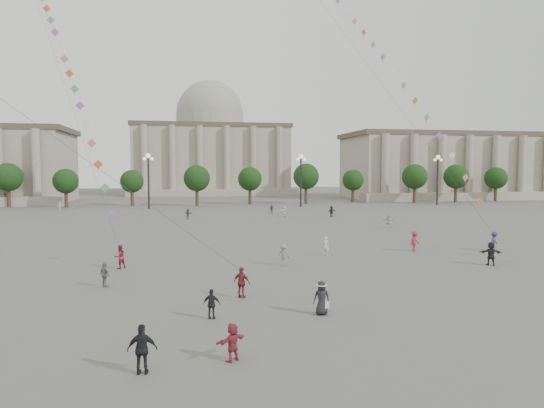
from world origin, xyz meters
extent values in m
plane|color=#514F4C|center=(0.00, 0.00, 0.00)|extent=(360.00, 360.00, 0.00)
cube|color=#A19487|center=(75.00, 95.00, 8.00)|extent=(80.00, 22.00, 16.00)
cube|color=#4F433A|center=(75.00, 95.00, 16.60)|extent=(81.60, 22.44, 1.20)
cube|color=#A19487|center=(75.00, 82.00, 1.00)|extent=(84.00, 4.00, 2.00)
cube|color=#A19487|center=(0.00, 130.00, 10.00)|extent=(46.00, 30.00, 20.00)
cube|color=#4F433A|center=(0.00, 130.00, 20.60)|extent=(46.92, 30.60, 1.20)
cube|color=#A19487|center=(0.00, 113.00, 1.00)|extent=(48.30, 4.00, 2.00)
cylinder|color=#A19487|center=(0.00, 130.00, 22.50)|extent=(21.00, 21.00, 5.00)
sphere|color=gray|center=(0.00, 130.00, 25.00)|extent=(21.00, 21.00, 21.00)
cylinder|color=#332819|center=(-42.00, 78.00, 1.76)|extent=(0.70, 0.70, 3.52)
sphere|color=black|center=(-42.00, 78.00, 5.44)|extent=(5.12, 5.12, 5.12)
cylinder|color=#332819|center=(-30.00, 78.00, 1.76)|extent=(0.70, 0.70, 3.52)
sphere|color=black|center=(-30.00, 78.00, 5.44)|extent=(5.12, 5.12, 5.12)
cylinder|color=#332819|center=(-18.00, 78.00, 1.76)|extent=(0.70, 0.70, 3.52)
sphere|color=black|center=(-18.00, 78.00, 5.44)|extent=(5.12, 5.12, 5.12)
cylinder|color=#332819|center=(-6.00, 78.00, 1.76)|extent=(0.70, 0.70, 3.52)
sphere|color=black|center=(-6.00, 78.00, 5.44)|extent=(5.12, 5.12, 5.12)
cylinder|color=#332819|center=(6.00, 78.00, 1.76)|extent=(0.70, 0.70, 3.52)
sphere|color=black|center=(6.00, 78.00, 5.44)|extent=(5.12, 5.12, 5.12)
cylinder|color=#332819|center=(18.00, 78.00, 1.76)|extent=(0.70, 0.70, 3.52)
sphere|color=black|center=(18.00, 78.00, 5.44)|extent=(5.12, 5.12, 5.12)
cylinder|color=#332819|center=(30.00, 78.00, 1.76)|extent=(0.70, 0.70, 3.52)
sphere|color=black|center=(30.00, 78.00, 5.44)|extent=(5.12, 5.12, 5.12)
cylinder|color=#332819|center=(42.00, 78.00, 1.76)|extent=(0.70, 0.70, 3.52)
sphere|color=black|center=(42.00, 78.00, 5.44)|extent=(5.12, 5.12, 5.12)
cylinder|color=#332819|center=(54.00, 78.00, 1.76)|extent=(0.70, 0.70, 3.52)
sphere|color=black|center=(54.00, 78.00, 5.44)|extent=(5.12, 5.12, 5.12)
cylinder|color=#332819|center=(66.00, 78.00, 1.76)|extent=(0.70, 0.70, 3.52)
sphere|color=black|center=(66.00, 78.00, 5.44)|extent=(5.12, 5.12, 5.12)
cylinder|color=#262628|center=(-15.00, 70.00, 5.00)|extent=(0.36, 0.36, 10.00)
sphere|color=#FFE5B2|center=(-15.00, 70.00, 10.20)|extent=(0.90, 0.90, 0.90)
sphere|color=#FFE5B2|center=(-15.70, 70.00, 9.60)|extent=(0.60, 0.60, 0.60)
sphere|color=#FFE5B2|center=(-14.30, 70.00, 9.60)|extent=(0.60, 0.60, 0.60)
cylinder|color=#262628|center=(15.00, 70.00, 5.00)|extent=(0.36, 0.36, 10.00)
sphere|color=#FFE5B2|center=(15.00, 70.00, 10.20)|extent=(0.90, 0.90, 0.90)
sphere|color=#FFE5B2|center=(14.30, 70.00, 9.60)|extent=(0.60, 0.60, 0.60)
sphere|color=#FFE5B2|center=(15.70, 70.00, 9.60)|extent=(0.60, 0.60, 0.60)
cylinder|color=#262628|center=(45.00, 70.00, 5.00)|extent=(0.36, 0.36, 10.00)
sphere|color=#FFE5B2|center=(45.00, 70.00, 10.20)|extent=(0.90, 0.90, 0.90)
sphere|color=#FFE5B2|center=(44.30, 70.00, 9.60)|extent=(0.60, 0.60, 0.60)
sphere|color=#FFE5B2|center=(45.70, 70.00, 9.60)|extent=(0.60, 0.60, 0.60)
imported|color=navy|center=(6.35, 55.48, 0.80)|extent=(0.99, 0.57, 1.59)
imported|color=#232228|center=(15.52, 8.65, 0.94)|extent=(1.82, 1.00, 1.87)
imported|color=white|center=(7.37, 49.88, 0.90)|extent=(1.66, 1.43, 1.81)
imported|color=slate|center=(-0.66, 11.41, 0.85)|extent=(1.23, 0.90, 1.70)
imported|color=silver|center=(17.92, 33.53, 0.87)|extent=(1.68, 1.19, 1.75)
imported|color=maroon|center=(12.65, 15.83, 0.93)|extent=(1.39, 1.20, 1.86)
imported|color=black|center=(14.90, 48.74, 0.88)|extent=(1.67, 1.24, 1.75)
imported|color=beige|center=(-30.65, 68.00, 0.81)|extent=(0.39, 0.60, 1.63)
imported|color=#56575B|center=(-7.76, 49.07, 0.82)|extent=(1.48, 1.36, 1.65)
imported|color=silver|center=(4.00, 15.33, 0.82)|extent=(0.70, 0.71, 1.65)
imported|color=maroon|center=(-4.99, 2.46, 0.92)|extent=(1.14, 1.00, 1.84)
imported|color=black|center=(-6.96, -1.30, 0.77)|extent=(0.97, 0.60, 1.53)
imported|color=#9B2A3D|center=(-6.45, -6.86, 0.76)|extent=(1.42, 1.16, 1.52)
imported|color=slate|center=(-13.35, 6.63, 0.81)|extent=(0.92, 0.98, 1.62)
imported|color=black|center=(-9.85, -7.49, 0.94)|extent=(1.12, 0.53, 1.87)
imported|color=maroon|center=(-13.17, 12.55, 0.91)|extent=(1.12, 1.08, 1.82)
imported|color=navy|center=(19.97, 14.60, 0.91)|extent=(1.34, 1.26, 1.82)
imported|color=black|center=(-1.29, -1.58, 0.88)|extent=(0.87, 0.56, 1.77)
cone|color=white|center=(-1.29, -1.58, 1.62)|extent=(0.52, 0.52, 0.14)
cylinder|color=white|center=(-1.29, -1.58, 1.56)|extent=(0.60, 0.60, 0.02)
cube|color=white|center=(-1.04, -1.73, 0.55)|extent=(0.22, 0.10, 0.35)
cylinder|color=#3F3F3F|center=(-12.44, 2.14, 7.30)|extent=(0.02, 0.02, 18.77)
cylinder|color=#3F3F3F|center=(-22.63, 30.04, 23.14)|extent=(0.02, 0.02, 58.77)
cube|color=#9B61C3|center=(-13.84, 13.80, 4.05)|extent=(0.76, 0.25, 0.76)
cube|color=#53B579|center=(-14.52, 15.05, 6.09)|extent=(0.76, 0.25, 0.76)
cube|color=#D06331|center=(-15.20, 16.30, 7.98)|extent=(0.76, 0.25, 0.76)
cube|color=#D37085|center=(-15.87, 17.55, 9.78)|extent=(0.76, 0.25, 0.76)
cube|color=white|center=(-16.55, 18.80, 11.51)|extent=(0.76, 0.25, 0.76)
cube|color=#9B61C3|center=(-17.22, 20.04, 13.19)|extent=(0.76, 0.25, 0.76)
cube|color=#53B579|center=(-17.90, 21.29, 14.82)|extent=(0.76, 0.25, 0.76)
cube|color=#D06331|center=(-18.57, 22.54, 16.42)|extent=(0.76, 0.25, 0.76)
cube|color=#D37085|center=(-19.25, 23.79, 18.00)|extent=(0.76, 0.25, 0.76)
cube|color=white|center=(-19.93, 25.04, 19.54)|extent=(0.76, 0.25, 0.76)
cube|color=#9B61C3|center=(-20.60, 26.29, 21.06)|extent=(0.76, 0.25, 0.76)
cube|color=#53B579|center=(-21.28, 27.54, 22.57)|extent=(0.76, 0.25, 0.76)
cube|color=#D06331|center=(-21.95, 28.79, 24.05)|extent=(0.76, 0.25, 0.76)
cylinder|color=#3F3F3F|center=(10.82, 37.23, 27.95)|extent=(0.02, 0.02, 71.98)
cube|color=#D06331|center=(19.36, 16.11, 4.44)|extent=(0.76, 0.25, 0.76)
cube|color=#D37085|center=(18.75, 17.62, 6.79)|extent=(0.76, 0.25, 0.76)
cube|color=white|center=(18.14, 19.13, 8.97)|extent=(0.76, 0.25, 0.76)
cube|color=#9B61C3|center=(17.53, 20.64, 11.04)|extent=(0.76, 0.25, 0.76)
cube|color=#53B579|center=(16.92, 22.14, 13.03)|extent=(0.76, 0.25, 0.76)
cube|color=#D06331|center=(16.31, 23.65, 14.97)|extent=(0.76, 0.25, 0.76)
cube|color=#D37085|center=(15.70, 25.16, 16.85)|extent=(0.76, 0.25, 0.76)
cube|color=white|center=(15.09, 26.67, 18.70)|extent=(0.76, 0.25, 0.76)
cube|color=#9B61C3|center=(14.48, 28.18, 20.51)|extent=(0.76, 0.25, 0.76)
cube|color=#53B579|center=(13.87, 29.69, 22.29)|extent=(0.76, 0.25, 0.76)
cube|color=#D06331|center=(13.26, 31.20, 24.04)|extent=(0.76, 0.25, 0.76)
cube|color=#D37085|center=(12.65, 32.70, 25.77)|extent=(0.76, 0.25, 0.76)
cube|color=white|center=(12.04, 34.21, 27.48)|extent=(0.76, 0.25, 0.76)
cube|color=#9B61C3|center=(11.43, 35.72, 29.17)|extent=(0.76, 0.25, 0.76)
camera|label=1|loc=(-8.24, -25.49, 7.55)|focal=32.00mm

